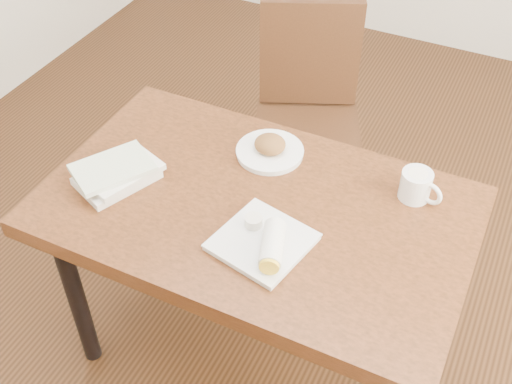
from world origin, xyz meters
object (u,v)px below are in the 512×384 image
at_px(table, 256,224).
at_px(chair_far, 308,107).
at_px(coffee_mug, 417,185).
at_px(book_stack, 117,173).
at_px(plate_scone, 270,149).
at_px(plate_burrito, 265,242).

relative_size(table, chair_far, 1.33).
relative_size(coffee_mug, book_stack, 0.47).
bearing_deg(book_stack, plate_scone, 41.06).
xyz_separation_m(plate_scone, plate_burrito, (0.16, -0.37, 0.00)).
xyz_separation_m(chair_far, plate_scone, (0.09, -0.56, 0.22)).
xyz_separation_m(table, coffee_mug, (0.41, 0.23, 0.13)).
bearing_deg(chair_far, table, -79.39).
xyz_separation_m(table, plate_burrito, (0.10, -0.15, 0.11)).
relative_size(coffee_mug, plate_burrito, 0.47).
relative_size(chair_far, plate_scone, 4.37).
distance_m(table, plate_scone, 0.26).
bearing_deg(coffee_mug, plate_burrito, -129.57).
bearing_deg(table, coffee_mug, 29.53).
height_order(table, coffee_mug, coffee_mug).
relative_size(chair_far, book_stack, 3.34).
bearing_deg(table, plate_burrito, -56.00).
relative_size(chair_far, plate_burrito, 3.36).
distance_m(table, chair_far, 0.81).
bearing_deg(table, plate_scone, 104.99).
bearing_deg(coffee_mug, chair_far, 135.15).
height_order(chair_far, coffee_mug, chair_far).
bearing_deg(book_stack, table, 11.94).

